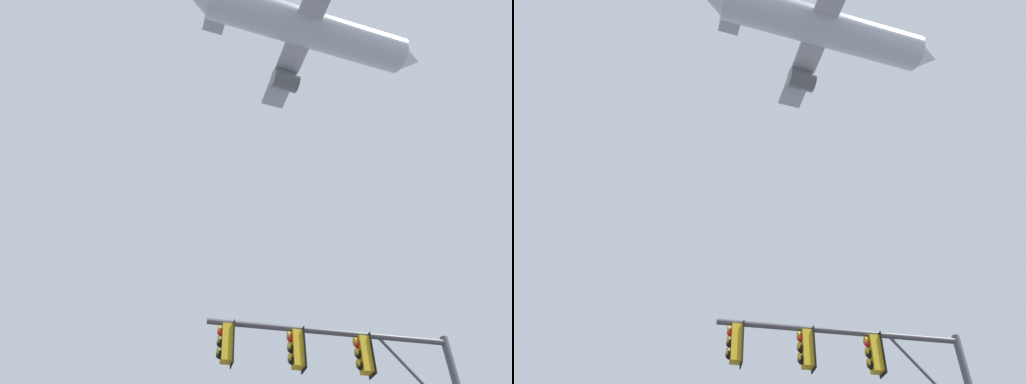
# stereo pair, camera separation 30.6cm
# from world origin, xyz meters

# --- Properties ---
(airplane) EXTENTS (27.27, 21.07, 7.42)m
(airplane) POSITION_xyz_m (9.02, 21.23, 47.61)
(airplane) COLOR #B7BCC6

